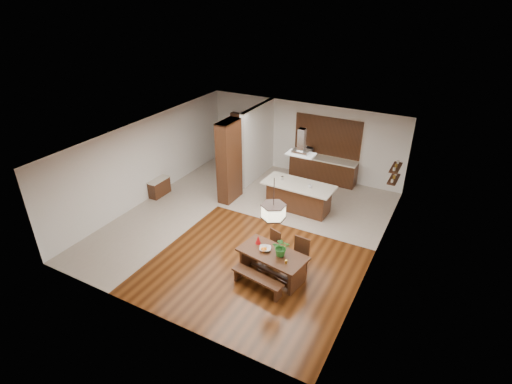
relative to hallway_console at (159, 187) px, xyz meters
The scene contains 25 objects.
room_shell 4.20m from the hallway_console, ahead, with size 9.00×9.04×2.92m.
tile_hallway 1.12m from the hallway_console, 10.68° to the right, with size 2.50×9.00×0.01m, color #B4A696.
tile_kitchen 5.57m from the hallway_console, 24.44° to the left, with size 5.50×4.00×0.01m, color #B4A696.
soffit_band 4.60m from the hallway_console, ahead, with size 8.00×9.00×0.02m, color #3B190E.
partition_pier 2.85m from the hallway_console, 22.54° to the left, with size 0.45×1.00×2.90m, color black.
partition_stub 4.09m from the hallway_console, 52.14° to the left, with size 0.18×2.40×2.90m, color silver.
hallway_console is the anchor object (origin of this frame).
hallway_doorway 4.41m from the hallway_console, 75.20° to the left, with size 1.10×0.20×2.10m, color black.
rear_counter 6.26m from the hallway_console, 39.75° to the left, with size 2.60×0.62×0.95m.
kitchen_window 6.58m from the hallway_console, 41.53° to the left, with size 2.60×0.08×1.50m, color #A25B30.
shelf_lower 8.12m from the hallway_console, 17.35° to the left, with size 0.26×0.90×0.04m, color black.
shelf_upper 8.18m from the hallway_console, 17.35° to the left, with size 0.26×0.90×0.04m, color black.
dining_table 6.03m from the hallway_console, 20.68° to the right, with size 1.91×1.17×0.75m.
dining_bench 6.18m from the hallway_console, 26.56° to the right, with size 1.45×0.32×0.41m, color black, non-canonical shape.
dining_chair_left 5.50m from the hallway_console, 16.01° to the right, with size 0.40×0.40×0.90m, color black, non-canonical shape.
dining_chair_right 6.39m from the hallway_console, 15.07° to the right, with size 0.44×0.44×1.01m, color black, non-canonical shape.
pendant_lantern 6.32m from the hallway_console, 20.68° to the right, with size 0.64×0.64×1.31m, color #FFF6C3, non-canonical shape.
foliage_plant 6.27m from the hallway_console, 19.70° to the right, with size 0.45×0.39×0.50m, color #287125.
fruit_bowl 5.82m from the hallway_console, 21.23° to the right, with size 0.31×0.31×0.07m, color beige.
napkin_cone 5.48m from the hallway_console, 20.65° to the right, with size 0.15×0.15×0.24m, color #AE0C0F.
gold_ornament 6.57m from the hallway_console, 20.97° to the right, with size 0.07×0.07×0.09m, color gold.
kitchen_island 5.07m from the hallway_console, 16.59° to the left, with size 2.42×1.11×0.99m.
range_hood 5.51m from the hallway_console, 16.64° to the left, with size 0.90×0.55×0.87m, color silver, non-canonical shape.
island_cup 5.50m from the hallway_console, 14.12° to the left, with size 0.14×0.14×0.11m, color silver.
microwave 5.73m from the hallway_console, 44.65° to the left, with size 0.52×0.35×0.29m, color silver.
Camera 1 is at (5.42, -9.49, 6.96)m, focal length 28.00 mm.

